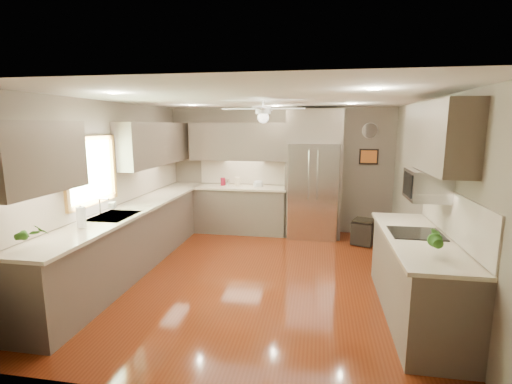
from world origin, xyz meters
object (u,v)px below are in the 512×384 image
(potted_plant_left, at_px, (33,233))
(paper_towel, at_px, (81,217))
(stool, at_px, (363,232))
(canister_a, at_px, (223,182))
(canister_c, at_px, (237,181))
(soap_bottle, at_px, (113,205))
(microwave, at_px, (427,185))
(canister_b, at_px, (228,182))
(bowl, at_px, (258,185))
(potted_plant_right, at_px, (436,239))
(refrigerator, at_px, (313,176))

(potted_plant_left, height_order, paper_towel, potted_plant_left)
(stool, bearing_deg, canister_a, 169.45)
(canister_c, bearing_deg, paper_towel, -108.57)
(soap_bottle, xyz_separation_m, microwave, (4.11, -0.31, 0.45))
(microwave, xyz_separation_m, paper_towel, (-3.99, -0.59, -0.40))
(canister_a, height_order, stool, canister_a)
(stool, bearing_deg, soap_bottle, -152.00)
(canister_a, distance_m, canister_b, 0.11)
(microwave, relative_size, paper_towel, 2.07)
(soap_bottle, distance_m, potted_plant_left, 1.66)
(soap_bottle, bearing_deg, potted_plant_left, -85.78)
(canister_b, distance_m, bowl, 0.63)
(canister_a, distance_m, soap_bottle, 2.67)
(soap_bottle, relative_size, paper_towel, 0.69)
(bowl, bearing_deg, stool, -13.31)
(canister_b, height_order, soap_bottle, soap_bottle)
(potted_plant_right, distance_m, microwave, 0.95)
(potted_plant_left, xyz_separation_m, bowl, (1.58, 4.11, -0.14))
(canister_b, bearing_deg, soap_bottle, -113.34)
(canister_b, bearing_deg, paper_towel, -105.61)
(microwave, relative_size, stool, 1.15)
(bowl, xyz_separation_m, refrigerator, (1.09, -0.06, 0.22))
(microwave, bearing_deg, canister_b, 137.56)
(potted_plant_left, distance_m, paper_towel, 0.75)
(soap_bottle, xyz_separation_m, paper_towel, (0.12, -0.91, 0.05))
(microwave, bearing_deg, canister_a, 138.33)
(soap_bottle, height_order, paper_towel, paper_towel)
(canister_c, distance_m, soap_bottle, 2.79)
(soap_bottle, relative_size, potted_plant_right, 0.59)
(potted_plant_right, relative_size, stool, 0.65)
(potted_plant_left, height_order, stool, potted_plant_left)
(canister_c, distance_m, paper_towel, 3.58)
(canister_a, relative_size, refrigerator, 0.06)
(canister_c, bearing_deg, microwave, -44.49)
(potted_plant_right, bearing_deg, paper_towel, 176.13)
(bowl, bearing_deg, potted_plant_left, -110.97)
(refrigerator, bearing_deg, paper_towel, -128.90)
(soap_bottle, bearing_deg, paper_towel, -82.30)
(canister_b, relative_size, paper_towel, 0.51)
(canister_b, bearing_deg, microwave, -42.44)
(stool, bearing_deg, paper_towel, -141.28)
(canister_c, bearing_deg, refrigerator, -3.44)
(potted_plant_right, bearing_deg, microwave, 82.46)
(paper_towel, bearing_deg, canister_b, 74.39)
(bowl, bearing_deg, soap_bottle, -124.67)
(canister_c, height_order, microwave, microwave)
(canister_a, xyz_separation_m, canister_c, (0.30, -0.00, 0.01))
(stool, bearing_deg, canister_b, 169.44)
(canister_a, relative_size, microwave, 0.28)
(canister_c, distance_m, bowl, 0.44)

